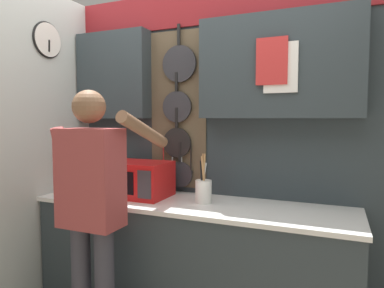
{
  "coord_description": "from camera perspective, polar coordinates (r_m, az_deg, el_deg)",
  "views": [
    {
      "loc": [
        0.94,
        -2.17,
        1.46
      ],
      "look_at": [
        -0.07,
        0.19,
        1.28
      ],
      "focal_mm": 32.0,
      "sensor_mm": 36.0,
      "label": 1
    }
  ],
  "objects": [
    {
      "name": "knife_block",
      "position": [
        2.9,
        -16.85,
        -5.73
      ],
      "size": [
        0.12,
        0.16,
        0.26
      ],
      "color": "brown",
      "rests_on": "base_cabinet_counter"
    },
    {
      "name": "person",
      "position": [
        2.22,
        -16.29,
        -8.75
      ],
      "size": [
        0.54,
        0.63,
        1.64
      ],
      "color": "#383842",
      "rests_on": "ground_plane"
    },
    {
      "name": "base_cabinet_counter",
      "position": [
        2.58,
        -0.35,
        -19.26
      ],
      "size": [
        2.23,
        0.62,
        0.88
      ],
      "color": "#2D383D",
      "rests_on": "ground_plane"
    },
    {
      "name": "utensil_crock",
      "position": [
        2.4,
        1.92,
        -7.64
      ],
      "size": [
        0.11,
        0.11,
        0.34
      ],
      "color": "white",
      "rests_on": "base_cabinet_counter"
    },
    {
      "name": "back_wall_unit",
      "position": [
        2.61,
        2.48,
        4.96
      ],
      "size": [
        2.8,
        0.23,
        2.45
      ],
      "color": "#2D383D",
      "rests_on": "ground_plane"
    },
    {
      "name": "side_wall",
      "position": [
        2.74,
        -26.37,
        -1.01
      ],
      "size": [
        0.07,
        1.6,
        2.45
      ],
      "color": "silver",
      "rests_on": "ground_plane"
    },
    {
      "name": "microwave",
      "position": [
        2.63,
        -9.15,
        -5.77
      ],
      "size": [
        0.48,
        0.35,
        0.26
      ],
      "color": "red",
      "rests_on": "base_cabinet_counter"
    }
  ]
}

